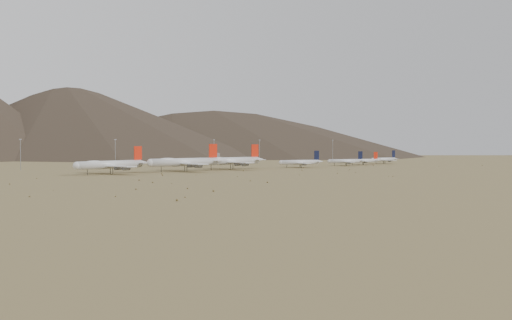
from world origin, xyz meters
TOP-DOWN VIEW (x-y plane):
  - ground at (0.00, 0.00)m, footprint 3000.00×3000.00m
  - widebody_west at (-121.67, 28.21)m, footprint 65.57×51.69m
  - widebody_centre at (-60.48, 27.17)m, footprint 72.35×55.59m
  - widebody_east at (-12.61, 32.20)m, footprint 70.67×54.37m
  - narrowbody_a at (55.57, 19.70)m, footprint 45.38×33.29m
  - narrowbody_b at (117.97, 22.80)m, footprint 41.05×30.50m
  - narrowbody_c at (150.98, 30.81)m, footprint 37.07×27.75m
  - narrowbody_d at (188.29, 34.71)m, footprint 42.90×30.62m
  - control_tower at (30.00, 120.00)m, footprint 8.00×8.00m
  - mast_far_west at (-158.35, 123.94)m, footprint 2.00×0.60m
  - mast_west at (-69.79, 138.52)m, footprint 2.00×0.60m
  - mast_centre at (25.75, 116.76)m, footprint 2.00×0.60m
  - mast_east at (106.97, 146.68)m, footprint 2.00×0.60m
  - mast_far_east at (202.56, 126.00)m, footprint 2.00×0.60m
  - desert_scrub at (-49.66, -65.79)m, footprint 448.25×173.04m

SIDE VIEW (x-z plane):
  - ground at x=0.00m, z-range 0.00..0.00m
  - desert_scrub at x=-49.66m, z-range -0.14..0.83m
  - narrowbody_c at x=150.98m, z-range -2.25..10.58m
  - narrowbody_b at x=117.97m, z-range -2.46..11.54m
  - narrowbody_d at x=188.29m, z-range -2.48..11.67m
  - narrowbody_a at x=55.57m, z-range -2.66..12.51m
  - control_tower at x=30.00m, z-range -0.68..11.32m
  - widebody_west at x=-121.67m, z-range -3.08..16.79m
  - widebody_east at x=-12.61m, z-range -3.26..17.72m
  - widebody_centre at x=-60.48m, z-range -3.33..18.14m
  - mast_far_west at x=-158.35m, z-range 1.35..27.05m
  - mast_west at x=-69.79m, z-range 1.35..27.05m
  - mast_centre at x=25.75m, z-range 1.35..27.05m
  - mast_east at x=106.97m, z-range 1.35..27.05m
  - mast_far_east at x=202.56m, z-range 1.35..27.05m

